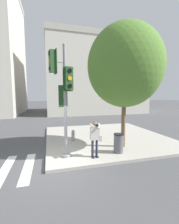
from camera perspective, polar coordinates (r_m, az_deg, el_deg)
ground_plane at (r=6.77m, az=-11.90°, el=-19.70°), size 160.00×160.00×0.00m
sidewalk_corner at (r=10.71m, az=6.14°, el=-9.36°), size 8.00×8.00×0.14m
traffic_signal_pole at (r=6.72m, az=-10.19°, el=8.32°), size 0.97×1.37×5.04m
person_photographer at (r=6.87m, az=2.14°, el=-9.03°), size 0.58×0.54×1.67m
street_tree at (r=8.40m, az=13.29°, el=16.62°), size 3.92×3.92×6.50m
fire_hydrant at (r=9.47m, az=-6.27°, el=-8.84°), size 0.21×0.27×0.70m
trash_bin at (r=7.68m, az=11.01°, el=-11.55°), size 0.50×0.50×0.94m
building_right at (r=26.90m, az=1.76°, el=13.12°), size 16.29×9.42×12.30m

